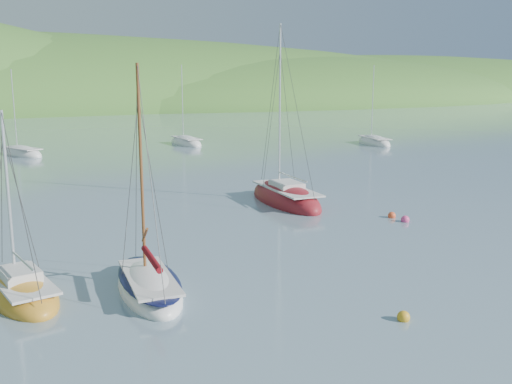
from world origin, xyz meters
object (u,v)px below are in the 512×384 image
daysailer_white (149,287)px  distant_sloop_b (186,143)px  sailboat_yellow (21,292)px  sloop_red (285,199)px  distant_sloop_d (374,143)px  distant_sloop_a (22,154)px

daysailer_white → distant_sloop_b: bearing=73.9°
daysailer_white → sailboat_yellow: bearing=164.7°
sloop_red → distant_sloop_d: sloop_red is taller
sailboat_yellow → distant_sloop_b: 51.56m
daysailer_white → sailboat_yellow: 4.74m
sloop_red → distant_sloop_d: size_ratio=1.17×
sailboat_yellow → distant_sloop_a: distant_sloop_a is taller
distant_sloop_a → distant_sloop_d: (40.68, -9.65, 0.01)m
sloop_red → sailboat_yellow: (-17.46, -9.60, -0.05)m
daysailer_white → sloop_red: bearing=48.2°
distant_sloop_a → daysailer_white: bearing=-113.0°
daysailer_white → distant_sloop_d: bearing=48.2°
daysailer_white → distant_sloop_d: (41.31, 36.10, -0.03)m
daysailer_white → sloop_red: 17.35m
distant_sloop_d → sloop_red: bearing=-123.6°
distant_sloop_a → sloop_red: bearing=-92.3°
sloop_red → sailboat_yellow: sloop_red is taller
distant_sloop_a → distant_sloop_b: (19.56, 1.39, 0.01)m
distant_sloop_a → sailboat_yellow: bearing=-118.7°
daysailer_white → distant_sloop_a: 45.75m
sloop_red → distant_sloop_b: (7.11, 35.73, -0.05)m
distant_sloop_a → distant_sloop_d: distant_sloop_d is taller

